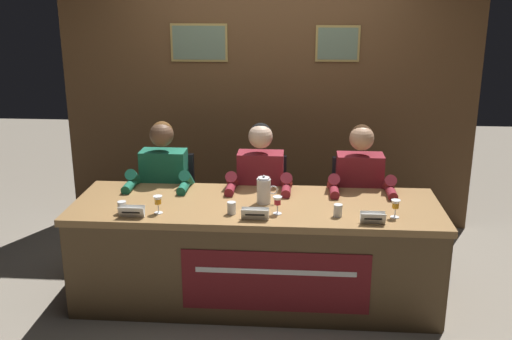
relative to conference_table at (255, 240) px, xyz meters
name	(u,v)px	position (x,y,z in m)	size (l,w,h in m)	color
ground_plane	(256,296)	(0.00, 0.11, -0.50)	(12.00, 12.00, 0.00)	gray
wall_back_panelled	(268,91)	(0.00, 1.61, 0.80)	(3.83, 0.14, 2.60)	brown
conference_table	(255,240)	(0.00, 0.00, 0.00)	(2.63, 0.86, 0.75)	olive
chair_left	(169,210)	(-0.78, 0.72, -0.07)	(0.44, 0.45, 0.90)	black
panelist_left	(162,187)	(-0.78, 0.52, 0.21)	(0.51, 0.48, 1.22)	black
nameplate_left	(131,212)	(-0.82, -0.22, 0.28)	(0.17, 0.06, 0.08)	white
juice_glass_left	(158,201)	(-0.66, -0.14, 0.33)	(0.06, 0.06, 0.12)	white
water_cup_left	(122,208)	(-0.90, -0.16, 0.28)	(0.06, 0.06, 0.08)	silver
chair_center	(261,213)	(0.00, 0.72, -0.07)	(0.44, 0.45, 0.90)	black
panelist_center	(260,189)	(0.00, 0.52, 0.21)	(0.51, 0.48, 1.22)	black
nameplate_center	(255,214)	(0.01, -0.20, 0.28)	(0.18, 0.06, 0.08)	white
juice_glass_center	(277,202)	(0.16, -0.09, 0.33)	(0.06, 0.06, 0.12)	white
water_cup_center	(232,209)	(-0.15, -0.11, 0.28)	(0.06, 0.06, 0.08)	silver
chair_right	(356,215)	(0.77, 0.72, -0.07)	(0.44, 0.45, 0.90)	black
panelist_right	(360,192)	(0.77, 0.52, 0.21)	(0.51, 0.48, 1.22)	black
nameplate_right	(373,218)	(0.79, -0.22, 0.28)	(0.16, 0.06, 0.08)	white
juice_glass_right	(396,205)	(0.95, -0.10, 0.33)	(0.06, 0.06, 0.12)	white
water_cup_right	(338,211)	(0.57, -0.11, 0.28)	(0.06, 0.06, 0.08)	silver
water_pitcher_central	(264,190)	(0.05, 0.12, 0.34)	(0.15, 0.10, 0.21)	silver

